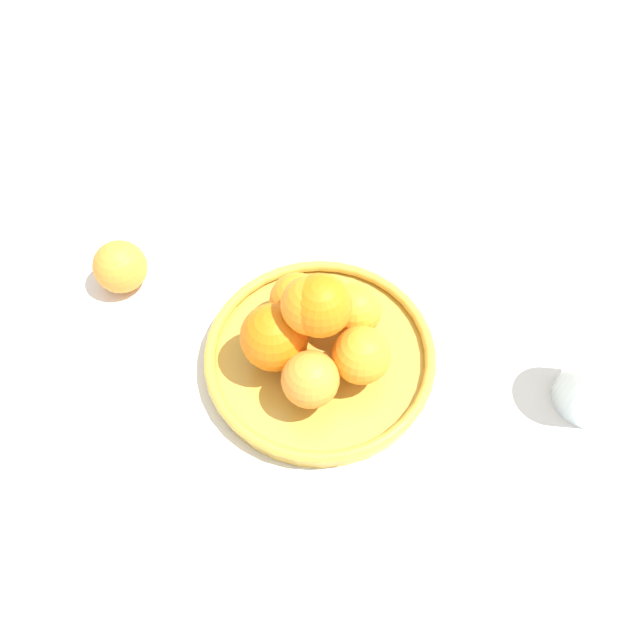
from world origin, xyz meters
TOP-DOWN VIEW (x-y plane):
  - ground_plane at (0.00, 0.00)m, footprint 4.00×4.00m
  - fruit_bowl at (0.00, 0.00)m, footprint 0.28×0.28m
  - orange_pile at (-0.00, 0.01)m, footprint 0.16×0.17m
  - stray_orange at (0.07, 0.27)m, footprint 0.07×0.07m
  - drinking_glass at (0.01, -0.31)m, footprint 0.08×0.08m

SIDE VIEW (x-z plane):
  - ground_plane at x=0.00m, z-range 0.00..0.00m
  - fruit_bowl at x=0.00m, z-range 0.00..0.03m
  - stray_orange at x=0.07m, z-range 0.00..0.07m
  - drinking_glass at x=0.01m, z-range 0.00..0.09m
  - orange_pile at x=0.00m, z-range 0.02..0.14m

